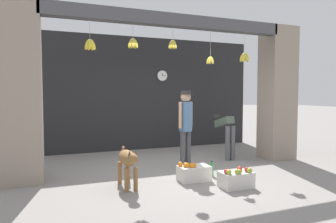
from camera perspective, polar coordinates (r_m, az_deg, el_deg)
name	(u,v)px	position (r m, az deg, el deg)	size (l,w,h in m)	color
ground_plane	(175,172)	(6.06, 1.35, -11.42)	(60.00, 60.00, 0.00)	gray
shop_back_wall	(139,94)	(8.37, -5.60, 3.40)	(6.82, 0.12, 3.11)	#232326
shop_pillar_left	(20,94)	(5.74, -26.34, 3.09)	(0.70, 0.60, 3.11)	gray
shop_pillar_right	(277,94)	(7.60, 20.09, 3.22)	(0.70, 0.60, 3.11)	gray
storefront_awning	(172,23)	(6.13, 0.83, 16.50)	(4.92, 0.27, 0.95)	#4C4C51
dog	(128,160)	(5.02, -7.66, -9.20)	(0.26, 0.90, 0.67)	olive
shopkeeper	(186,124)	(6.05, 3.37, -2.36)	(0.33, 0.28, 1.61)	#424247
worker_stooping	(225,130)	(7.31, 10.85, -3.41)	(0.25, 0.80, 1.04)	#56565B
fruit_crate_oranges	(193,173)	(5.45, 4.88, -11.52)	(0.56, 0.33, 0.35)	silver
fruit_crate_apples	(236,179)	(5.19, 12.82, -12.38)	(0.53, 0.34, 0.34)	silver
water_bottle	(212,169)	(5.82, 8.34, -10.73)	(0.07, 0.07, 0.29)	#38934C
wall_clock	(162,76)	(8.52, -1.10, 6.83)	(0.31, 0.03, 0.31)	black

